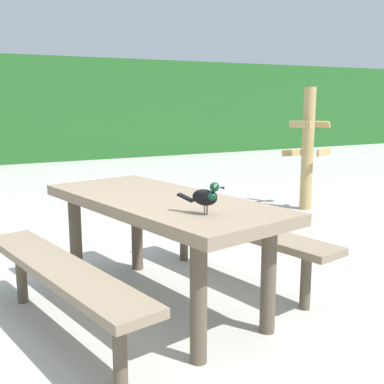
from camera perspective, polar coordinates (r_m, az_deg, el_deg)
ground_plane at (r=3.13m, az=-6.05°, el=-14.90°), size 60.00×60.00×0.00m
picnic_table_foreground at (r=3.15m, az=-3.74°, el=-3.92°), size 2.00×2.02×0.74m
bird_grackle at (r=2.61m, az=1.71°, el=-0.51°), size 0.17×0.26×0.18m
stalk_post_right_side at (r=6.15m, az=13.52°, el=5.04°), size 0.54×0.55×1.51m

